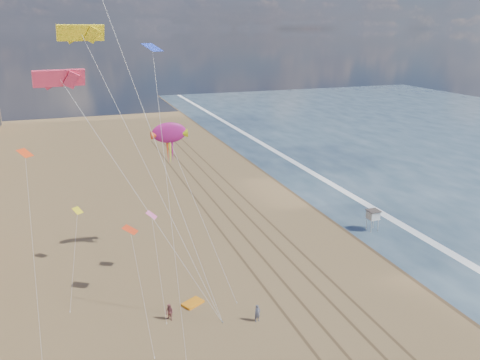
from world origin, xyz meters
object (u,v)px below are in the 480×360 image
lifeguard_stand (373,215)px  show_kite (169,133)px  kite_flyer_a (257,313)px  grounded_kite (193,303)px  kite_flyer_b (169,312)px

lifeguard_stand → show_kite: bearing=174.4°
lifeguard_stand → kite_flyer_a: bearing=-147.8°
lifeguard_stand → grounded_kite: (-27.21, -9.22, -2.12)m
kite_flyer_a → kite_flyer_b: kite_flyer_a is taller
lifeguard_stand → show_kite: 29.43m
grounded_kite → kite_flyer_b: 3.34m
lifeguard_stand → show_kite: (-26.48, 2.62, 12.57)m
show_kite → kite_flyer_b: size_ratio=11.74×
kite_flyer_b → lifeguard_stand: bearing=71.5°
kite_flyer_a → show_kite: bearing=91.9°
lifeguard_stand → grounded_kite: 28.81m
grounded_kite → kite_flyer_a: 6.95m
grounded_kite → kite_flyer_b: (-2.67, -1.87, 0.71)m
lifeguard_stand → kite_flyer_a: size_ratio=1.69×
show_kite → grounded_kite: bearing=-93.6°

